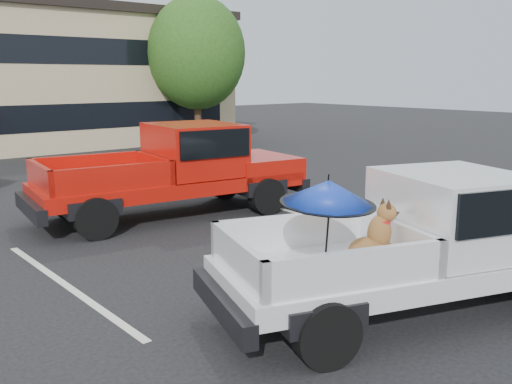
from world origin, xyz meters
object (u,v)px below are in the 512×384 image
tree_right (197,53)px  red_pickup (187,165)px  tree_back (64,52)px  silver_pickup (438,234)px

tree_right → red_pickup: bearing=-125.3°
tree_right → red_pickup: (-7.95, -11.23, -3.07)m
red_pickup → tree_back: bearing=83.3°
tree_back → silver_pickup: (-5.45, -26.11, -3.36)m
tree_right → red_pickup: tree_right is taller
tree_right → silver_pickup: (-8.45, -18.11, -3.16)m
silver_pickup → red_pickup: size_ratio=0.92×
silver_pickup → red_pickup: bearing=104.9°
tree_right → silver_pickup: bearing=-115.0°
red_pickup → tree_right: bearing=62.4°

